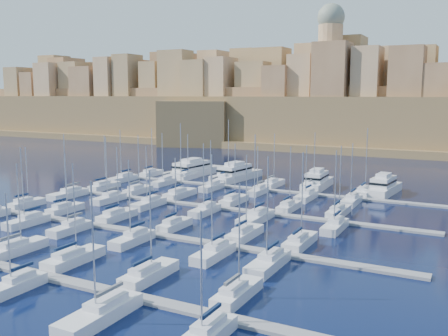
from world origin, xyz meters
The scene contains 52 objects.
ground centered at (0.00, 0.00, 0.00)m, with size 600.00×600.00×0.00m, color black.
pontoon_near centered at (0.00, -34.00, 0.20)m, with size 84.00×2.00×0.40m, color slate.
pontoon_mid_near centered at (0.00, -12.00, 0.20)m, with size 84.00×2.00×0.40m, color slate.
pontoon_mid_far centered at (0.00, 10.00, 0.20)m, with size 84.00×2.00×0.40m, color slate.
pontoon_far centered at (0.00, 32.00, 0.20)m, with size 84.00×2.00×0.40m, color slate.
sailboat_2 centered at (-12.30, -28.67, 0.74)m, with size 2.67×8.88×13.38m.
sailboat_3 centered at (-1.88, -28.35, 0.75)m, with size 2.86×9.54×14.08m.
sailboat_4 centered at (10.82, -28.45, 0.75)m, with size 2.80×9.33×14.00m.
sailboat_5 centered at (23.20, -28.80, 0.74)m, with size 2.59×8.62×13.49m.
sailboat_9 centered at (-0.75, -38.86, 0.72)m, with size 2.38×7.92×12.12m.
sailboat_10 centered at (13.26, -40.07, 0.76)m, with size 3.12×10.40×14.88m.
sailboat_11 centered at (25.05, -39.27, 0.73)m, with size 2.63×8.77×13.07m.
sailboat_12 centered at (-35.57, -7.08, 0.72)m, with size 2.41×8.04×12.69m.
sailboat_13 centered at (-24.96, -7.02, 0.71)m, with size 2.45×8.16×11.20m.
sailboat_14 centered at (-12.40, -6.63, 0.74)m, with size 2.69×8.96×13.71m.
sailboat_15 centered at (0.60, -7.14, 0.72)m, with size 2.38×7.92×12.49m.
sailboat_16 centered at (13.61, -6.55, 0.74)m, with size 2.74×9.12×13.74m.
sailboat_17 centered at (22.91, -6.58, 0.75)m, with size 2.72×9.06×14.66m.
sailboat_19 centered at (-23.67, -17.23, 0.74)m, with size 2.60×8.67×14.21m.
sailboat_20 centered at (-13.61, -17.04, 0.74)m, with size 2.49×8.28×13.63m.
sailboat_21 centered at (-0.45, -17.21, 0.73)m, with size 2.59×8.65×13.40m.
sailboat_22 centered at (13.97, -17.40, 0.75)m, with size 2.71×9.02×15.08m.
sailboat_23 centered at (22.42, -17.74, 0.76)m, with size 2.91×9.71×15.37m.
sailboat_24 centered at (-34.56, 15.40, 0.74)m, with size 2.71×9.02×13.41m.
sailboat_25 centered at (-24.21, 15.15, 0.74)m, with size 2.55×8.51×13.94m.
sailboat_26 centered at (-13.09, 15.84, 0.77)m, with size 2.97×9.92×16.83m.
sailboat_27 centered at (0.70, 15.38, 0.73)m, with size 2.70×9.00×12.99m.
sailboat_28 centered at (13.09, 15.07, 0.73)m, with size 2.51×8.36×13.03m.
sailboat_29 centered at (22.96, 15.43, 0.74)m, with size 2.73×9.10×13.65m.
sailboat_30 centered at (-35.09, 4.09, 0.76)m, with size 3.02×10.07×14.51m.
sailboat_31 centered at (-23.85, 4.67, 0.75)m, with size 2.66×8.88×14.33m.
sailboat_32 centered at (-13.28, 4.51, 0.73)m, with size 2.76×9.21×12.80m.
sailboat_33 centered at (-0.17, 4.80, 0.74)m, with size 2.59×8.63×14.01m.
sailboat_34 centered at (10.96, 3.84, 0.77)m, with size 3.17×10.56×16.19m.
sailboat_35 centered at (25.23, 4.67, 0.74)m, with size 2.67×8.89×14.05m.
sailboat_36 centered at (-36.33, 37.15, 0.74)m, with size 2.56×8.52×13.81m.
sailboat_37 centered at (-24.16, 36.78, 0.72)m, with size 2.33×7.75×12.55m.
sailboat_38 centered at (-12.63, 38.20, 0.78)m, with size 3.20×10.65×16.64m.
sailboat_39 centered at (0.57, 37.58, 0.74)m, with size 2.82×9.39×13.60m.
sailboat_40 centered at (10.97, 37.38, 0.74)m, with size 2.70×8.99×14.21m.
sailboat_41 centered at (23.07, 37.87, 0.76)m, with size 2.99×9.98×15.69m.
sailboat_42 centered at (-37.67, 26.27, 0.75)m, with size 2.91×9.70×14.03m.
sailboat_43 centered at (-25.03, 27.00, 0.74)m, with size 2.46×8.21×13.62m.
sailboat_44 centered at (-10.96, 26.84, 0.72)m, with size 2.56×8.54×12.37m.
sailboat_45 centered at (1.14, 27.14, 0.71)m, with size 2.38×7.92×11.45m.
sailboat_46 centered at (12.92, 26.54, 0.73)m, with size 2.75×9.16×12.35m.
sailboat_47 centered at (22.76, 26.53, 0.74)m, with size 2.75×9.18×13.20m.
motor_yacht_a centered at (-26.20, 43.10, 1.73)m, with size 7.96×20.49×5.25m.
motor_yacht_b centered at (-12.13, 42.30, 1.73)m, with size 7.51×18.82×5.25m.
motor_yacht_c centered at (10.97, 40.65, 1.73)m, with size 4.94×15.01×5.25m.
motor_yacht_d centered at (26.79, 40.74, 1.73)m, with size 5.99×15.45×5.25m.
fortified_city centered at (-0.19, 155.26, 14.74)m, with size 460.00×108.95×59.52m.
Camera 1 is at (46.70, -76.72, 22.85)m, focal length 40.00 mm.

